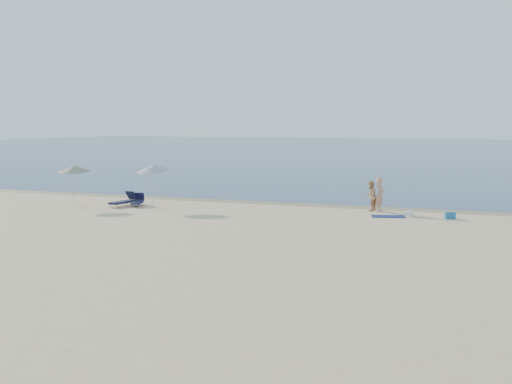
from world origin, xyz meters
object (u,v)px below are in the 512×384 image
at_px(person_left, 380,194).
at_px(umbrella_near, 154,168).
at_px(person_right, 371,196).
at_px(blue_cooler, 450,215).

bearing_deg(person_left, umbrella_near, 110.71).
xyz_separation_m(person_right, umbrella_near, (-11.55, -2.62, 1.40)).
xyz_separation_m(blue_cooler, umbrella_near, (-15.72, -1.14, 2.02)).
relative_size(person_right, umbrella_near, 0.62).
height_order(blue_cooler, umbrella_near, umbrella_near).
bearing_deg(person_left, blue_cooler, -103.86).
height_order(person_right, blue_cooler, person_right).
height_order(person_left, umbrella_near, umbrella_near).
xyz_separation_m(person_left, blue_cooler, (3.69, -1.51, -0.73)).
distance_m(blue_cooler, umbrella_near, 15.89).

